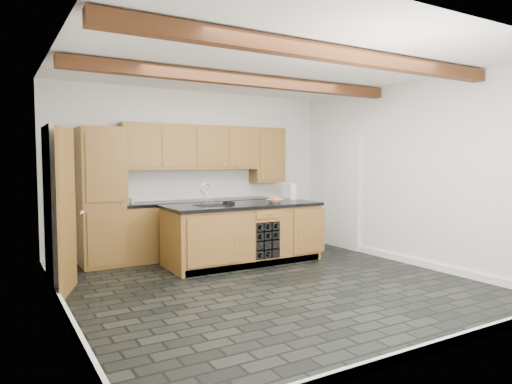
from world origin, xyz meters
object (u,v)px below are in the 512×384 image
kitchen_scale (229,203)px  fruit_bowl (275,201)px  paper_towel (293,191)px  island (244,233)px

kitchen_scale → fruit_bowl: fruit_bowl is taller
kitchen_scale → paper_towel: (1.37, 0.24, 0.11)m
fruit_bowl → island: bearing=168.5°
island → kitchen_scale: kitchen_scale is taller
island → paper_towel: (1.11, 0.25, 0.60)m
island → kitchen_scale: 0.55m
island → fruit_bowl: fruit_bowl is taller
island → kitchen_scale: size_ratio=12.63×
kitchen_scale → fruit_bowl: size_ratio=0.85×
fruit_bowl → kitchen_scale: bearing=171.3°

